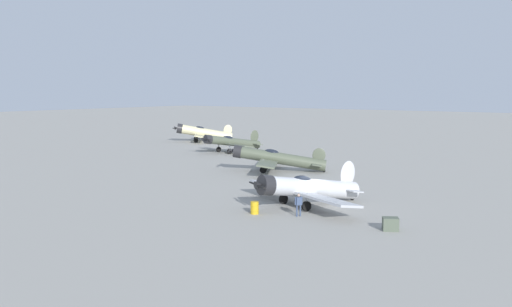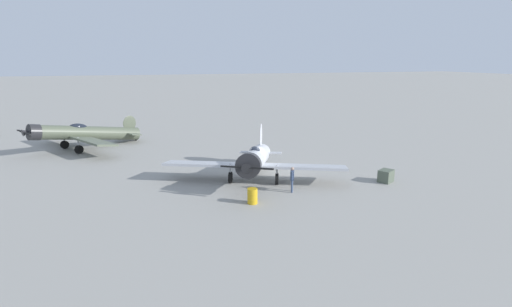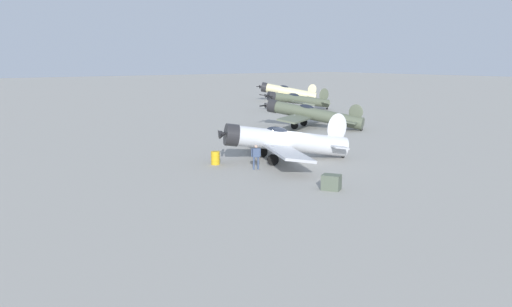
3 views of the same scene
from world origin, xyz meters
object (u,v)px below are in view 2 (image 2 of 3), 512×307
airplane_foreground (255,160)px  fuel_drum (252,196)px  equipment_crate (386,176)px  airplane_mid_apron (84,133)px  ground_crew_mechanic (292,177)px

airplane_foreground → fuel_drum: airplane_foreground is taller
equipment_crate → airplane_mid_apron: bearing=49.7°
airplane_foreground → airplane_mid_apron: (14.61, 12.68, 0.07)m
airplane_mid_apron → ground_crew_mechanic: airplane_mid_apron is taller
airplane_foreground → airplane_mid_apron: bearing=-114.8°
airplane_mid_apron → ground_crew_mechanic: (-18.07, -14.11, -0.51)m
equipment_crate → fuel_drum: size_ratio=1.38×
airplane_mid_apron → equipment_crate: 27.99m
ground_crew_mechanic → fuel_drum: size_ratio=1.79×
fuel_drum → equipment_crate: bearing=-83.2°
ground_crew_mechanic → equipment_crate: 7.23m
airplane_foreground → fuel_drum: (-4.72, 1.69, -1.00)m
fuel_drum → ground_crew_mechanic: bearing=-68.1°
ground_crew_mechanic → fuel_drum: bearing=-132.3°
equipment_crate → fuel_drum: fuel_drum is taller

